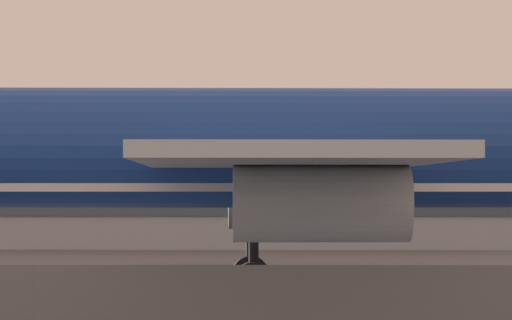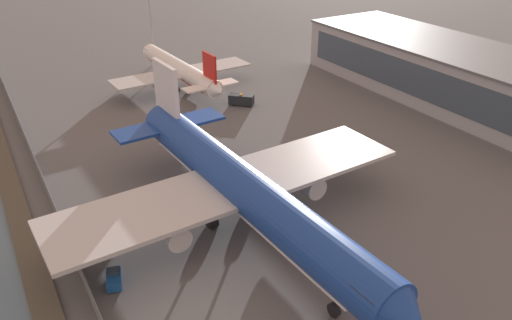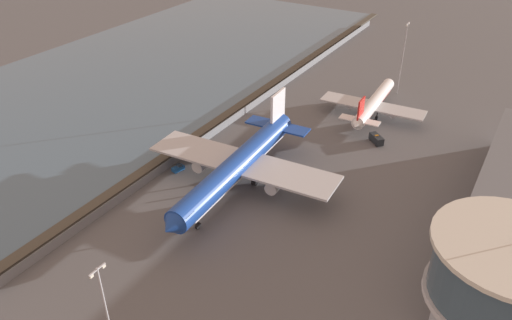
# 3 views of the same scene
# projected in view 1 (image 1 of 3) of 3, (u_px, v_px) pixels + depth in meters

# --- Properties ---
(ground_plane) EXTENTS (500.00, 500.00, 0.00)m
(ground_plane) POSITION_uv_depth(u_px,v_px,m) (96.00, 302.00, 65.08)
(ground_plane) COLOR #565659
(perimeter_fence) EXTENTS (280.00, 0.10, 2.41)m
(perimeter_fence) POSITION_uv_depth(u_px,v_px,m) (32.00, 301.00, 49.11)
(perimeter_fence) COLOR slate
(perimeter_fence) RESTS_ON ground
(cargo_jet_blue) EXTENTS (56.98, 48.61, 17.25)m
(cargo_jet_blue) POSITION_uv_depth(u_px,v_px,m) (310.00, 153.00, 69.52)
(cargo_jet_blue) COLOR #193D93
(cargo_jet_blue) RESTS_ON ground
(baggage_tug) EXTENTS (3.51, 2.40, 1.80)m
(baggage_tug) POSITION_uv_depth(u_px,v_px,m) (372.00, 307.00, 51.84)
(baggage_tug) COLOR #19519E
(baggage_tug) RESTS_ON ground
(terminal_building) EXTENTS (76.29, 22.26, 11.42)m
(terminal_building) POSITION_uv_depth(u_px,v_px,m) (106.00, 180.00, 131.83)
(terminal_building) COLOR #9EA3AD
(terminal_building) RESTS_ON ground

